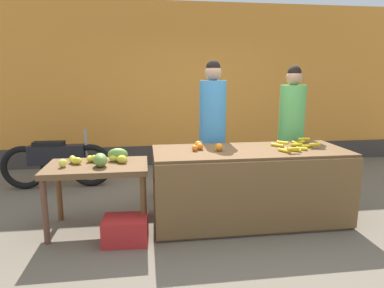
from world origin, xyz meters
The scene contains 12 objects.
ground_plane centered at (0.00, 0.00, 0.00)m, with size 24.00×24.00×0.00m, color #665B4C.
market_wall_back centered at (0.00, 2.79, 1.45)m, with size 8.55×0.23×2.95m.
fruit_stall_counter centered at (0.31, -0.01, 0.42)m, with size 2.16×0.86×0.84m.
side_table_wooden centered at (-1.37, 0.00, 0.63)m, with size 1.06×0.67×0.72m.
banana_bunch_pile centered at (0.84, 0.01, 0.86)m, with size 0.57×0.59×0.07m.
orange_pile centered at (-0.20, 0.04, 0.88)m, with size 0.34×0.24×0.09m.
mango_papaya_pile centered at (-1.30, 0.04, 0.78)m, with size 0.71×0.43×0.14m.
vendor_woman_blue_shirt centered at (0.01, 0.66, 0.93)m, with size 0.34×0.34×1.84m.
vendor_woman_green_shirt centered at (1.11, 0.73, 0.90)m, with size 0.34×0.34×1.78m.
parked_motorcycle centered at (-2.16, 1.53, 0.40)m, with size 1.60×0.18×0.88m.
produce_crate centered at (-1.07, -0.36, 0.13)m, with size 0.44×0.32×0.26m, color red.
produce_sack centered at (-0.59, 0.88, 0.28)m, with size 0.36×0.30×0.56m, color maroon.
Camera 1 is at (-0.85, -3.56, 1.63)m, focal length 31.51 mm.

